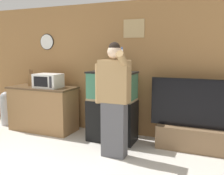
{
  "coord_description": "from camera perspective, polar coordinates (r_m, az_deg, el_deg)",
  "views": [
    {
      "loc": [
        1.83,
        -1.59,
        1.67
      ],
      "look_at": [
        0.24,
        2.26,
        1.05
      ],
      "focal_mm": 40.0,
      "sensor_mm": 36.0,
      "label": 1
    }
  ],
  "objects": [
    {
      "name": "tv_on_stand",
      "position": [
        4.46,
        18.65,
        -9.16
      ],
      "size": [
        1.55,
        0.4,
        1.21
      ],
      "color": "brown",
      "rests_on": "ground_plane"
    },
    {
      "name": "wall_back_paneled",
      "position": [
        5.0,
        0.96,
        4.25
      ],
      "size": [
        10.0,
        0.08,
        2.6
      ],
      "color": "olive",
      "rests_on": "ground_plane"
    },
    {
      "name": "microwave",
      "position": [
        5.2,
        -14.37,
        1.51
      ],
      "size": [
        0.53,
        0.38,
        0.28
      ],
      "color": "white",
      "rests_on": "counter_island"
    },
    {
      "name": "aquarium_on_stand",
      "position": [
        4.6,
        0.04,
        -4.38
      ],
      "size": [
        0.88,
        0.47,
        1.29
      ],
      "color": "black",
      "rests_on": "ground_plane"
    },
    {
      "name": "trash_bin",
      "position": [
        6.13,
        -23.01,
        -4.28
      ],
      "size": [
        0.25,
        0.25,
        0.76
      ],
      "color": "#B7B7BC",
      "rests_on": "ground_plane"
    },
    {
      "name": "person_standing",
      "position": [
        3.86,
        0.39,
        -2.48
      ],
      "size": [
        0.57,
        0.43,
        1.8
      ],
      "color": "#515156",
      "rests_on": "ground_plane"
    },
    {
      "name": "knife_block",
      "position": [
        5.59,
        -17.98,
        1.75
      ],
      "size": [
        0.11,
        0.09,
        0.35
      ],
      "color": "brown",
      "rests_on": "counter_island"
    },
    {
      "name": "counter_island",
      "position": [
        5.45,
        -15.45,
        -4.63
      ],
      "size": [
        1.42,
        0.64,
        0.92
      ],
      "color": "olive",
      "rests_on": "ground_plane"
    }
  ]
}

